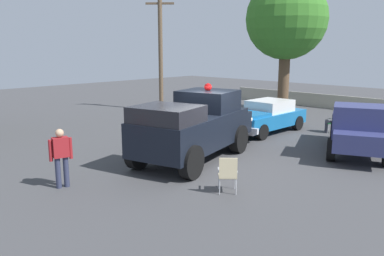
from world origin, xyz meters
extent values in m
plane|color=#424244|center=(0.00, 0.00, 0.00)|extent=(60.00, 60.00, 0.00)
cylinder|color=black|center=(2.08, -1.32, 0.52)|extent=(0.56, 1.09, 1.04)
cylinder|color=black|center=(0.14, -1.80, 0.52)|extent=(0.56, 1.09, 1.04)
cylinder|color=black|center=(1.23, 2.07, 0.52)|extent=(0.56, 1.09, 1.04)
cylinder|color=black|center=(-0.71, 1.59, 0.52)|extent=(0.56, 1.09, 1.04)
cube|color=black|center=(0.69, 0.13, 1.05)|extent=(3.22, 5.26, 1.10)
cube|color=black|center=(1.37, -2.63, 0.92)|extent=(1.92, 1.30, 0.84)
cube|color=black|center=(0.96, -0.98, 1.95)|extent=(2.25, 2.11, 0.76)
cube|color=#232328|center=(0.31, 1.64, 1.80)|extent=(2.31, 2.12, 0.60)
cube|color=silver|center=(1.48, -3.07, 0.92)|extent=(1.43, 0.46, 0.64)
cube|color=silver|center=(1.50, -3.17, 0.50)|extent=(2.22, 0.73, 0.24)
sphere|color=white|center=(2.24, -2.88, 1.00)|extent=(0.31, 0.31, 0.26)
sphere|color=white|center=(0.72, -3.26, 1.00)|extent=(0.31, 0.31, 0.26)
sphere|color=red|center=(0.96, -0.98, 2.45)|extent=(0.34, 0.34, 0.28)
cylinder|color=black|center=(0.70, -4.14, 0.34)|extent=(0.27, 0.68, 0.68)
cylinder|color=black|center=(2.34, -4.16, 0.34)|extent=(0.27, 0.68, 0.68)
cylinder|color=black|center=(0.66, -7.04, 0.34)|extent=(0.27, 0.68, 0.68)
cylinder|color=black|center=(2.30, -7.06, 0.34)|extent=(0.27, 0.68, 0.68)
cube|color=#196BAD|center=(1.50, -5.60, 0.62)|extent=(1.86, 4.23, 0.64)
cube|color=#196BAD|center=(1.52, -4.15, 0.98)|extent=(1.66, 1.42, 0.20)
cube|color=white|center=(1.50, -5.90, 1.18)|extent=(1.59, 1.92, 0.56)
cube|color=silver|center=(1.53, -3.42, 0.40)|extent=(1.90, 0.19, 0.20)
cylinder|color=black|center=(-2.83, -3.15, 0.40)|extent=(0.57, 0.85, 0.80)
cylinder|color=black|center=(-3.24, -6.69, 0.40)|extent=(0.57, 0.85, 0.80)
cylinder|color=black|center=(-1.62, -6.01, 0.40)|extent=(0.57, 0.85, 0.80)
cube|color=navy|center=(-2.66, -5.80, 0.95)|extent=(2.81, 3.23, 1.00)
cube|color=navy|center=(-3.41, -4.05, 1.20)|extent=(2.24, 2.08, 1.40)
cube|color=navy|center=(-3.84, -3.04, 0.82)|extent=(1.92, 1.49, 0.64)
cylinder|color=#B7BABF|center=(-0.74, -7.31, 0.22)|extent=(0.04, 0.04, 0.44)
cylinder|color=#B7BABF|center=(-0.52, -7.69, 0.22)|extent=(0.04, 0.04, 0.44)
cylinder|color=#B7BABF|center=(-1.12, -7.53, 0.22)|extent=(0.04, 0.04, 0.44)
cylinder|color=#B7BABF|center=(-0.90, -7.91, 0.22)|extent=(0.04, 0.04, 0.44)
cube|color=#1E7F38|center=(-0.82, -7.61, 0.46)|extent=(0.66, 0.66, 0.04)
cube|color=#1E7F38|center=(-1.03, -7.73, 0.74)|extent=(0.27, 0.44, 0.56)
cube|color=#B7BABF|center=(-0.94, -7.40, 0.62)|extent=(0.40, 0.25, 0.03)
cube|color=#B7BABF|center=(-0.70, -7.81, 0.62)|extent=(0.40, 0.25, 0.03)
cylinder|color=#B7BABF|center=(-1.85, 1.68, 0.22)|extent=(0.04, 0.04, 0.44)
cylinder|color=#B7BABF|center=(-2.17, 1.38, 0.22)|extent=(0.04, 0.04, 0.44)
cylinder|color=#B7BABF|center=(-2.14, 2.00, 0.22)|extent=(0.04, 0.04, 0.44)
cylinder|color=#B7BABF|center=(-2.47, 1.70, 0.22)|extent=(0.04, 0.04, 0.44)
cube|color=beige|center=(-2.16, 1.69, 0.46)|extent=(0.68, 0.68, 0.04)
cube|color=beige|center=(-2.32, 1.87, 0.74)|extent=(0.38, 0.35, 0.56)
cube|color=#B7BABF|center=(-1.98, 1.85, 0.62)|extent=(0.32, 0.35, 0.03)
cube|color=#B7BABF|center=(-2.33, 1.53, 0.62)|extent=(0.32, 0.35, 0.03)
cylinder|color=#383842|center=(-0.64, -7.38, 0.23)|extent=(0.18, 0.18, 0.45)
cylinder|color=#383842|center=(-0.54, -7.56, 0.23)|extent=(0.18, 0.18, 0.45)
cube|color=#383842|center=(-0.78, -7.46, 0.51)|extent=(0.46, 0.35, 0.13)
cube|color=#383842|center=(-0.68, -7.64, 0.51)|extent=(0.46, 0.35, 0.13)
cube|color=gold|center=(-0.90, -7.65, 0.81)|extent=(0.39, 0.46, 0.54)
sphere|color=brown|center=(-0.88, -7.64, 1.18)|extent=(0.30, 0.30, 0.22)
cylinder|color=#2D334C|center=(1.41, 4.73, 0.44)|extent=(0.18, 0.18, 0.88)
cylinder|color=#2D334C|center=(1.36, 4.52, 0.44)|extent=(0.18, 0.18, 0.88)
cube|color=maroon|center=(1.38, 4.63, 1.16)|extent=(0.36, 0.47, 0.56)
cylinder|color=maroon|center=(1.45, 4.89, 1.10)|extent=(0.12, 0.12, 0.60)
cylinder|color=maroon|center=(1.31, 4.36, 1.10)|extent=(0.12, 0.12, 0.60)
sphere|color=tan|center=(1.38, 4.63, 1.56)|extent=(0.28, 0.28, 0.23)
cylinder|color=brown|center=(3.99, -11.15, 1.92)|extent=(0.65, 0.65, 3.84)
sphere|color=#367526|center=(3.99, -11.15, 5.50)|extent=(4.73, 4.73, 4.73)
cylinder|color=brown|center=(9.81, -6.53, 3.51)|extent=(0.26, 0.26, 7.02)
cube|color=brown|center=(9.81, -6.53, 6.42)|extent=(1.35, 1.22, 0.12)
cube|color=orange|center=(1.69, -3.53, 0.02)|extent=(0.40, 0.40, 0.04)
cone|color=orange|center=(1.69, -3.53, 0.33)|extent=(0.32, 0.32, 0.60)
cube|color=#A8A393|center=(3.32, -14.47, 0.45)|extent=(12.78, 0.12, 0.90)
camera|label=1|loc=(-8.55, 9.66, 3.86)|focal=36.92mm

